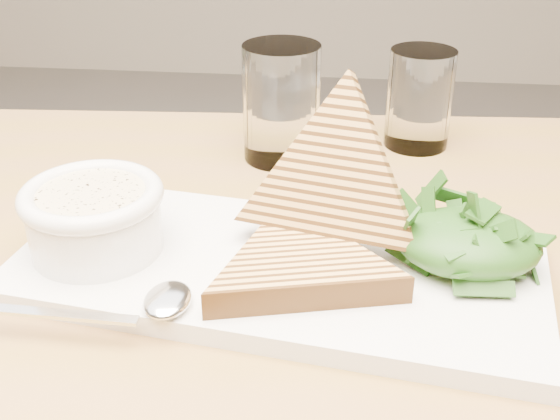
# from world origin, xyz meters

# --- Properties ---
(table_top) EXTENTS (1.16, 0.81, 0.04)m
(table_top) POSITION_xyz_m (-0.14, 0.19, 0.72)
(table_top) COLOR olive
(table_top) RESTS_ON ground
(platter) EXTENTS (0.43, 0.24, 0.02)m
(platter) POSITION_xyz_m (-0.04, 0.21, 0.75)
(platter) COLOR white
(platter) RESTS_ON table_top
(soup_bowl) EXTENTS (0.10, 0.10, 0.04)m
(soup_bowl) POSITION_xyz_m (-0.18, 0.22, 0.78)
(soup_bowl) COLOR white
(soup_bowl) RESTS_ON platter
(soup) EXTENTS (0.09, 0.09, 0.01)m
(soup) POSITION_xyz_m (-0.18, 0.22, 0.81)
(soup) COLOR beige
(soup) RESTS_ON soup_bowl
(bowl_rim) EXTENTS (0.11, 0.11, 0.01)m
(bowl_rim) POSITION_xyz_m (-0.18, 0.22, 0.81)
(bowl_rim) COLOR white
(bowl_rim) RESTS_ON soup_bowl
(sandwich_flat) EXTENTS (0.21, 0.21, 0.02)m
(sandwich_flat) POSITION_xyz_m (-0.02, 0.19, 0.77)
(sandwich_flat) COLOR tan
(sandwich_flat) RESTS_ON platter
(sandwich_lean) EXTENTS (0.20, 0.19, 0.19)m
(sandwich_lean) POSITION_xyz_m (0.00, 0.25, 0.82)
(sandwich_lean) COLOR tan
(sandwich_lean) RESTS_ON sandwich_flat
(salad_base) EXTENTS (0.11, 0.09, 0.04)m
(salad_base) POSITION_xyz_m (0.11, 0.22, 0.78)
(salad_base) COLOR #193B13
(salad_base) RESTS_ON platter
(arugula_pile) EXTENTS (0.11, 0.10, 0.05)m
(arugula_pile) POSITION_xyz_m (0.11, 0.22, 0.79)
(arugula_pile) COLOR #275717
(arugula_pile) RESTS_ON platter
(spoon_bowl) EXTENTS (0.03, 0.05, 0.01)m
(spoon_bowl) POSITION_xyz_m (-0.11, 0.15, 0.77)
(spoon_bowl) COLOR silver
(spoon_bowl) RESTS_ON platter
(spoon_handle) EXTENTS (0.11, 0.01, 0.00)m
(spoon_handle) POSITION_xyz_m (-0.18, 0.13, 0.76)
(spoon_handle) COLOR silver
(spoon_handle) RESTS_ON platter
(glass_near) EXTENTS (0.08, 0.08, 0.12)m
(glass_near) POSITION_xyz_m (-0.06, 0.44, 0.80)
(glass_near) COLOR white
(glass_near) RESTS_ON table_top
(glass_far) EXTENTS (0.07, 0.07, 0.11)m
(glass_far) POSITION_xyz_m (0.09, 0.49, 0.80)
(glass_far) COLOR white
(glass_far) RESTS_ON table_top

